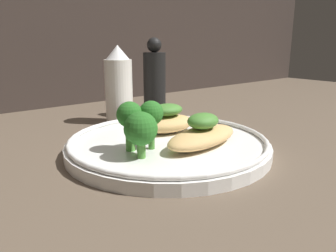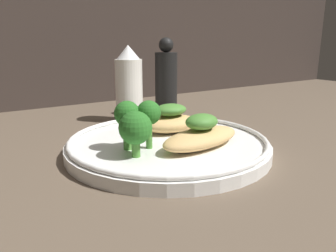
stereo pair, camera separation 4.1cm
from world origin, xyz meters
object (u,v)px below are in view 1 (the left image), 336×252
plate (168,144)px  sauce_bottle (119,86)px  broccoli_bunch (140,122)px  pepper_grinder (155,82)px

plate → sauce_bottle: bearing=78.9°
broccoli_bunch → sauce_bottle: 20.82cm
plate → broccoli_bunch: 6.81cm
sauce_bottle → broccoli_bunch: bearing=-114.7°
pepper_grinder → sauce_bottle: bearing=180.0°
sauce_bottle → pepper_grinder: (7.57, 0.00, 0.20)cm
broccoli_bunch → plate: bearing=16.2°
sauce_bottle → pepper_grinder: 7.57cm
plate → broccoli_bunch: size_ratio=4.03×
plate → sauce_bottle: sauce_bottle is taller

